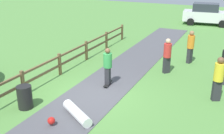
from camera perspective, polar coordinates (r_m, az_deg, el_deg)
name	(u,v)px	position (r m, az deg, el deg)	size (l,w,h in m)	color
ground_plane	(94,95)	(11.61, -3.79, -5.79)	(60.00, 60.00, 0.00)	#568E42
asphalt_path	(94,95)	(11.61, -3.80, -5.74)	(2.40, 28.00, 0.02)	#515156
wooden_fence	(43,71)	(12.73, -14.16, -0.72)	(0.12, 18.12, 1.10)	brown
trash_bin	(25,97)	(10.90, -17.62, -5.97)	(0.56, 0.56, 0.90)	black
skater_riding	(108,65)	(12.11, -0.90, 0.42)	(0.44, 0.82, 1.73)	black
skater_fallen	(75,114)	(9.90, -7.66, -9.56)	(1.59, 1.52, 0.36)	white
bystander_red	(167,54)	(13.86, 11.38, 2.62)	(0.54, 0.54, 1.78)	#2D2D33
bystander_orange	(191,45)	(15.64, 15.98, 4.34)	(0.48, 0.48, 1.82)	#2D2D33
bystander_yellow	(218,77)	(11.50, 21.19, -1.92)	(0.51, 0.51, 1.83)	#2D2D33
parked_car_white	(207,14)	(26.82, 19.07, 10.32)	(4.33, 2.27, 1.92)	silver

